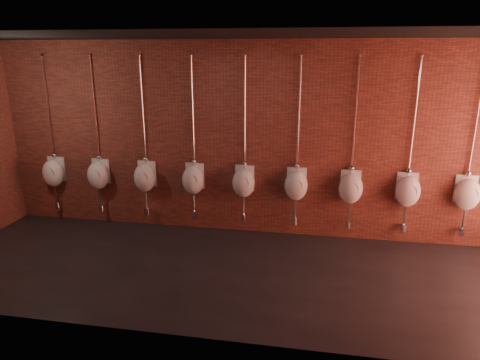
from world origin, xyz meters
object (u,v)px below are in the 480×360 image
object	(u,v)px
urinal_7	(408,190)
urinal_0	(53,172)
urinal_5	(296,184)
urinal_3	(193,179)
urinal_1	(98,174)
urinal_4	(244,182)
urinal_2	(145,177)
urinal_6	(351,187)
urinal_8	(467,193)

from	to	relation	value
urinal_7	urinal_0	bearing A→B (deg)	180.00
urinal_5	urinal_0	bearing A→B (deg)	180.00
urinal_3	urinal_7	size ratio (longest dim) A/B	1.00
urinal_0	urinal_7	xyz separation A→B (m)	(6.08, 0.00, 0.00)
urinal_3	urinal_7	distance (m)	3.48
urinal_1	urinal_3	world-z (taller)	same
urinal_4	urinal_7	world-z (taller)	same
urinal_2	urinal_6	world-z (taller)	same
urinal_4	urinal_5	bearing A→B (deg)	0.00
urinal_7	urinal_8	world-z (taller)	same
urinal_8	urinal_0	bearing A→B (deg)	180.00
urinal_6	urinal_7	distance (m)	0.87
urinal_2	urinal_7	world-z (taller)	same
urinal_2	urinal_5	size ratio (longest dim) A/B	1.00
urinal_2	urinal_8	distance (m)	5.21
urinal_3	urinal_6	distance (m)	2.61
urinal_1	urinal_6	world-z (taller)	same
urinal_7	urinal_1	bearing A→B (deg)	180.00
urinal_6	urinal_4	bearing A→B (deg)	180.00
urinal_5	urinal_6	world-z (taller)	same
urinal_2	urinal_5	world-z (taller)	same
urinal_0	urinal_2	bearing A→B (deg)	0.00
urinal_3	urinal_5	distance (m)	1.74
urinal_0	urinal_3	xyz separation A→B (m)	(2.61, 0.00, 0.00)
urinal_0	urinal_5	size ratio (longest dim) A/B	1.00
urinal_1	urinal_5	size ratio (longest dim) A/B	1.00
urinal_3	urinal_4	xyz separation A→B (m)	(0.87, 0.00, 0.00)
urinal_2	urinal_4	bearing A→B (deg)	0.00
urinal_3	urinal_0	bearing A→B (deg)	180.00
urinal_4	urinal_3	bearing A→B (deg)	180.00
urinal_4	urinal_7	xyz separation A→B (m)	(2.61, 0.00, 0.00)
urinal_1	urinal_6	size ratio (longest dim) A/B	1.00
urinal_5	urinal_2	bearing A→B (deg)	180.00
urinal_1	urinal_4	world-z (taller)	same
urinal_2	urinal_8	bearing A→B (deg)	0.00
urinal_5	urinal_7	size ratio (longest dim) A/B	1.00
urinal_6	urinal_7	size ratio (longest dim) A/B	1.00
urinal_2	urinal_6	bearing A→B (deg)	0.00
urinal_1	urinal_3	bearing A→B (deg)	0.00
urinal_6	urinal_8	distance (m)	1.74
urinal_7	urinal_2	bearing A→B (deg)	180.00
urinal_2	urinal_5	distance (m)	2.61
urinal_5	urinal_8	bearing A→B (deg)	0.00
urinal_8	urinal_2	bearing A→B (deg)	180.00
urinal_2	urinal_6	size ratio (longest dim) A/B	1.00
urinal_2	urinal_6	xyz separation A→B (m)	(3.48, 0.00, 0.00)
urinal_6	urinal_7	world-z (taller)	same
urinal_3	urinal_4	size ratio (longest dim) A/B	1.00
urinal_0	urinal_8	xyz separation A→B (m)	(6.95, 0.00, 0.00)
urinal_0	urinal_7	size ratio (longest dim) A/B	1.00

